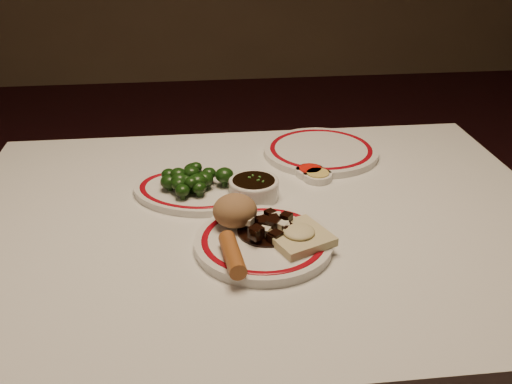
% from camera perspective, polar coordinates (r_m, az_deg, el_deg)
% --- Properties ---
extents(dining_table, '(1.20, 0.90, 0.75)m').
position_cam_1_polar(dining_table, '(1.18, 0.40, -6.25)').
color(dining_table, white).
rests_on(dining_table, ground).
extents(main_plate, '(0.32, 0.32, 0.02)m').
position_cam_1_polar(main_plate, '(1.02, 0.76, -5.06)').
color(main_plate, silver).
rests_on(main_plate, dining_table).
extents(rice_mound, '(0.08, 0.08, 0.06)m').
position_cam_1_polar(rice_mound, '(1.05, -2.11, -1.87)').
color(rice_mound, '#956B46').
rests_on(rice_mound, main_plate).
extents(spring_roll, '(0.04, 0.11, 0.03)m').
position_cam_1_polar(spring_roll, '(0.95, -2.38, -6.25)').
color(spring_roll, '#A25B28').
rests_on(spring_roll, main_plate).
extents(fried_wonton, '(0.13, 0.13, 0.03)m').
position_cam_1_polar(fried_wonton, '(1.01, 4.30, -4.38)').
color(fried_wonton, beige).
rests_on(fried_wonton, main_plate).
extents(stirfry_heap, '(0.11, 0.11, 0.03)m').
position_cam_1_polar(stirfry_heap, '(1.03, 1.43, -3.55)').
color(stirfry_heap, black).
rests_on(stirfry_heap, main_plate).
extents(broccoli_plate, '(0.31, 0.30, 0.02)m').
position_cam_1_polar(broccoli_plate, '(1.21, -6.38, 0.07)').
color(broccoli_plate, silver).
rests_on(broccoli_plate, dining_table).
extents(broccoli_pile, '(0.15, 0.12, 0.05)m').
position_cam_1_polar(broccoli_pile, '(1.19, -6.68, 1.34)').
color(broccoli_pile, '#23471C').
rests_on(broccoli_pile, broccoli_plate).
extents(soy_bowl, '(0.10, 0.10, 0.04)m').
position_cam_1_polar(soy_bowl, '(1.18, -0.23, 0.28)').
color(soy_bowl, silver).
rests_on(soy_bowl, dining_table).
extents(sweet_sour_dish, '(0.06, 0.06, 0.02)m').
position_cam_1_polar(sweet_sour_dish, '(1.29, 5.43, 2.02)').
color(sweet_sour_dish, silver).
rests_on(sweet_sour_dish, dining_table).
extents(mustard_dish, '(0.06, 0.06, 0.02)m').
position_cam_1_polar(mustard_dish, '(1.27, 6.18, 1.57)').
color(mustard_dish, silver).
rests_on(mustard_dish, dining_table).
extents(far_plate, '(0.31, 0.31, 0.02)m').
position_cam_1_polar(far_plate, '(1.40, 6.50, 4.12)').
color(far_plate, silver).
rests_on(far_plate, dining_table).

